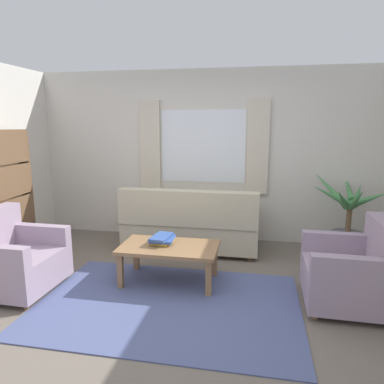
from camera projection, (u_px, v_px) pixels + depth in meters
name	position (u px, v px, depth m)	size (l,w,h in m)	color
ground_plane	(168.00, 304.00, 3.57)	(6.24, 6.24, 0.00)	#6B6056
wall_back	(203.00, 156.00, 5.50)	(5.32, 0.12, 2.60)	silver
window_with_curtains	(203.00, 147.00, 5.39)	(1.98, 0.07, 1.40)	white
area_rug	(168.00, 304.00, 3.56)	(2.62, 1.77, 0.01)	#4C5684
couch	(191.00, 225.00, 5.03)	(1.90, 0.82, 0.92)	#BCB293
armchair_left	(13.00, 259.00, 3.82)	(0.83, 0.85, 0.88)	#998499
armchair_right	(354.00, 272.00, 3.48)	(0.83, 0.85, 0.88)	#998499
coffee_table	(169.00, 250.00, 4.00)	(1.10, 0.64, 0.44)	olive
book_stack_on_table	(162.00, 239.00, 4.07)	(0.27, 0.35, 0.09)	gold
potted_plant	(348.00, 224.00, 4.77)	(0.99, 1.18, 1.14)	#56565B
bookshelf	(3.00, 205.00, 4.51)	(0.30, 0.94, 1.72)	brown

